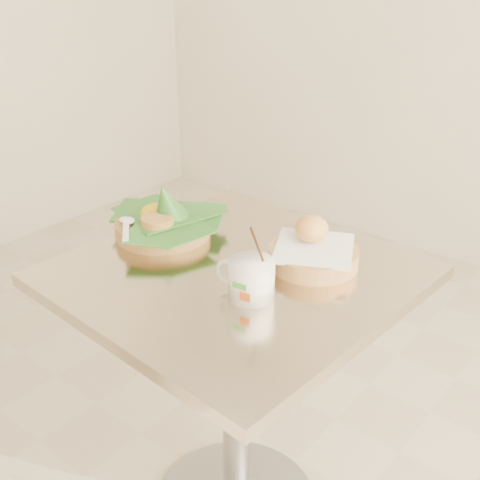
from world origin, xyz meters
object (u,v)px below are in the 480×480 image
Objects in this scene: cafe_table at (236,351)px; coffee_mug at (250,278)px; bread_basket at (313,251)px; rice_basket at (162,220)px.

coffee_mug reaches higher than cafe_table.
cafe_table is 0.29m from coffee_mug.
cafe_table is at bearing -130.48° from bread_basket.
bread_basket is 1.40× the size of coffee_mug.
cafe_table is 0.37m from rice_basket.
rice_basket is at bearing 164.93° from coffee_mug.
rice_basket is 0.39m from bread_basket.
rice_basket is 1.30× the size of bread_basket.
cafe_table is at bearing 144.47° from coffee_mug.
coffee_mug is at bearing -95.81° from bread_basket.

